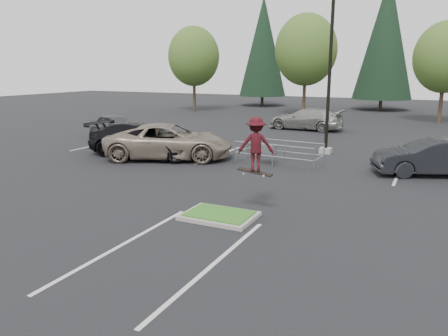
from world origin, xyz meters
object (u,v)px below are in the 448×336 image
at_px(decid_a, 194,58).
at_px(light_pole, 330,68).
at_px(conif_b, 386,37).
at_px(car_l_black, 143,140).
at_px(car_l_tan, 167,141).
at_px(decid_b, 306,52).
at_px(car_l_grey, 116,126).
at_px(conif_a, 263,47).
at_px(skateboarder, 255,145).
at_px(decid_c, 445,59).
at_px(car_r_charc, 432,157).
at_px(cart_corral, 270,150).
at_px(car_far_silver, 306,119).

bearing_deg(decid_a, light_pole, -44.25).
bearing_deg(conif_b, car_l_black, -103.43).
bearing_deg(car_l_tan, decid_b, -24.01).
bearing_deg(car_l_grey, car_l_tan, -104.80).
xyz_separation_m(conif_a, skateboarder, (14.76, -39.00, -4.89)).
distance_m(decid_c, conif_a, 22.50).
bearing_deg(car_r_charc, skateboarder, -54.29).
distance_m(conif_a, car_l_tan, 34.41).
bearing_deg(light_pole, car_l_grey, -177.95).
distance_m(decid_a, conif_a, 10.85).
relative_size(conif_a, car_l_grey, 2.84).
relative_size(light_pole, decid_a, 1.14).
bearing_deg(cart_corral, car_l_tan, -164.26).
height_order(light_pole, skateboarder, light_pole).
bearing_deg(car_far_silver, decid_b, -159.27).
xyz_separation_m(conif_b, car_l_tan, (-6.50, -33.50, -6.96)).
xyz_separation_m(car_l_black, car_far_silver, (4.94, 13.83, -0.07)).
height_order(light_pole, car_l_grey, light_pole).
distance_m(decid_c, car_l_tan, 26.39).
height_order(conif_a, skateboarder, conif_a).
distance_m(decid_b, decid_c, 12.05).
distance_m(light_pole, car_l_black, 10.53).
bearing_deg(car_l_black, car_l_grey, 49.47).
relative_size(conif_a, skateboarder, 7.08).
xyz_separation_m(cart_corral, car_far_silver, (-1.77, 12.79, 0.09)).
distance_m(cart_corral, car_l_grey, 12.70).
distance_m(conif_a, car_r_charc, 37.31).
xyz_separation_m(decid_a, car_r_charc, (23.80, -21.03, -4.78)).
distance_m(light_pole, conif_a, 31.63).
relative_size(conif_b, car_r_charc, 2.99).
relative_size(decid_b, conif_a, 0.74).
distance_m(car_l_tan, car_l_grey, 8.32).
relative_size(decid_b, conif_b, 0.66).
relative_size(cart_corral, car_l_grey, 0.90).
height_order(conif_a, conif_b, conif_b).
bearing_deg(skateboarder, light_pole, -111.66).
bearing_deg(decid_a, car_l_tan, -63.45).
distance_m(light_pole, car_r_charc, 7.15).
bearing_deg(car_l_grey, decid_c, -28.81).
bearing_deg(skateboarder, decid_a, -80.14).
bearing_deg(light_pole, car_l_tan, -144.46).
height_order(decid_b, decid_c, decid_b).
xyz_separation_m(cart_corral, car_l_tan, (-5.21, -1.04, 0.17)).
xyz_separation_m(light_pole, car_far_silver, (-3.56, 8.83, -3.75)).
relative_size(conif_a, cart_corral, 3.15).
bearing_deg(car_l_grey, skateboarder, -108.42).
bearing_deg(conif_a, decid_b, -49.83).
bearing_deg(car_l_grey, conif_b, -7.02).
distance_m(light_pole, cart_corral, 5.80).
xyz_separation_m(decid_c, skateboarder, (-5.23, -28.83, -3.04)).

